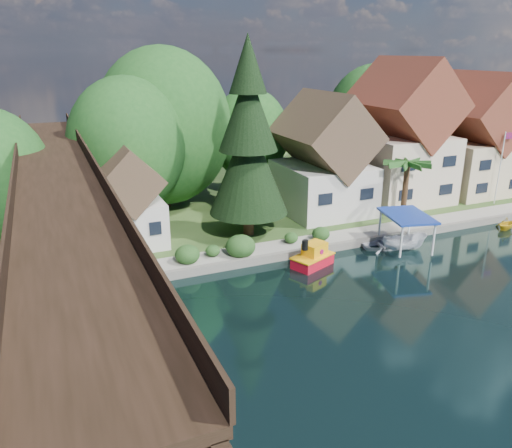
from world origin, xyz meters
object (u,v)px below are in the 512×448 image
object	(u,v)px
trestle_bridge	(64,232)
house_center	(401,141)
conifer	(248,143)
boat_yellow	(507,223)
house_left	(324,163)
palm_tree	(408,165)
tugboat	(313,257)
flagpole	(502,160)
shed	(129,203)
boat_canopy	(405,235)
house_right	(473,142)
boat_white_a	(384,244)

from	to	relation	value
trestle_bridge	house_center	distance (m)	33.96
trestle_bridge	house_center	world-z (taller)	house_center
trestle_bridge	conifer	size ratio (longest dim) A/B	2.83
boat_yellow	house_left	bearing A→B (deg)	37.61
palm_tree	tugboat	size ratio (longest dim) A/B	1.58
house_left	flagpole	world-z (taller)	house_left
shed	boat_yellow	bearing A→B (deg)	-14.80
shed	tugboat	xyz separation A→B (m)	(11.52, -8.33, -3.14)
house_center	boat_yellow	size ratio (longest dim) A/B	5.93
house_center	boat_canopy	distance (m)	13.84
house_right	flagpole	xyz separation A→B (m)	(-0.87, -4.70, -0.93)
shed	boat_canopy	xyz separation A→B (m)	(19.62, -8.51, -2.57)
flagpole	boat_yellow	xyz separation A→B (m)	(-4.14, -4.98, -4.23)
palm_tree	tugboat	bearing A→B (deg)	-158.25
house_right	shed	distance (m)	36.08
conifer	boat_canopy	xyz separation A→B (m)	(10.35, -6.91, -6.76)
boat_canopy	boat_yellow	world-z (taller)	boat_canopy
house_center	shed	world-z (taller)	house_center
conifer	boat_yellow	xyz separation A→B (m)	(21.73, -6.59, -7.40)
house_left	flagpole	bearing A→B (deg)	-15.35
trestle_bridge	palm_tree	distance (m)	28.91
house_center	boat_yellow	bearing A→B (deg)	-68.58
conifer	boat_canopy	distance (m)	14.17
trestle_bridge	house_left	size ratio (longest dim) A/B	4.01
house_right	shed	xyz separation A→B (m)	(-36.00, -1.50, -1.95)
house_right	boat_yellow	world-z (taller)	house_right
tugboat	house_center	bearing A→B (deg)	33.72
conifer	boat_white_a	bearing A→B (deg)	-33.11
house_right	boat_yellow	size ratio (longest dim) A/B	5.32
house_right	boat_white_a	world-z (taller)	house_right
house_left	tugboat	size ratio (longest dim) A/B	3.07
boat_canopy	boat_yellow	xyz separation A→B (m)	(11.38, 0.32, -0.64)
palm_tree	trestle_bridge	bearing A→B (deg)	-168.61
flagpole	boat_canopy	size ratio (longest dim) A/B	1.37
boat_yellow	tugboat	bearing A→B (deg)	74.74
shed	boat_canopy	world-z (taller)	shed
tugboat	boat_canopy	world-z (taller)	boat_canopy
house_left	boat_yellow	size ratio (longest dim) A/B	4.71
house_right	conifer	xyz separation A→B (m)	(-26.74, -3.10, 2.24)
flagpole	boat_white_a	bearing A→B (deg)	-165.33
tugboat	conifer	bearing A→B (deg)	108.50
trestle_bridge	house_center	size ratio (longest dim) A/B	3.18
conifer	palm_tree	world-z (taller)	conifer
conifer	boat_white_a	world-z (taller)	conifer
house_right	palm_tree	world-z (taller)	house_right
tugboat	house_left	bearing A→B (deg)	56.60
house_right	boat_canopy	size ratio (longest dim) A/B	2.41
house_center	flagpole	size ratio (longest dim) A/B	1.96
house_left	house_right	bearing A→B (deg)	0.00
house_left	conifer	xyz separation A→B (m)	(-8.74, -3.10, 2.88)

